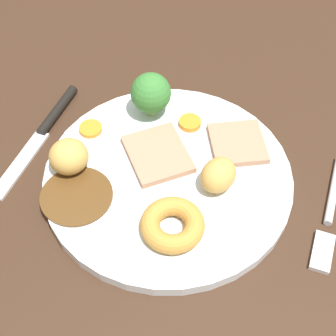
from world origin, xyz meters
TOP-DOWN VIEW (x-y plane):
  - dining_table at (0.00, 0.00)cm, footprint 120.00×84.00cm
  - dinner_plate at (-2.71, 2.06)cm, footprint 27.74×27.74cm
  - gravy_pool at (5.77, 7.90)cm, footprint 7.82×7.82cm
  - meat_slice_main at (-0.86, 0.26)cm, footprint 9.72×9.92cm
  - meat_slice_under at (-9.25, -4.25)cm, footprint 8.17×8.30cm
  - yorkshire_pudding at (-5.26, 8.93)cm, footprint 6.55×6.55cm
  - roast_potato_left at (7.91, 4.42)cm, footprint 6.07×6.06cm
  - roast_potato_right at (-8.31, 2.05)cm, footprint 4.81×5.30cm
  - carrot_coin_front at (-3.08, -5.88)cm, footprint 2.67×2.67cm
  - carrot_coin_back at (8.03, -1.56)cm, footprint 2.75×2.75cm
  - broccoli_floret at (2.02, -6.55)cm, footprint 4.86×4.86cm
  - fork at (-20.61, 1.53)cm, footprint 2.24×15.30cm
  - knife at (14.01, -0.92)cm, footprint 2.78×18.56cm

SIDE VIEW (x-z plane):
  - dining_table at x=0.00cm, z-range 0.00..3.60cm
  - fork at x=-20.61cm, z-range 3.54..4.44cm
  - knife at x=14.01cm, z-range 3.45..4.65cm
  - dinner_plate at x=-2.71cm, z-range 3.60..5.00cm
  - gravy_pool at x=5.77cm, z-range 5.00..5.30cm
  - carrot_coin_back at x=8.03cm, z-range 5.00..5.54cm
  - carrot_coin_front at x=-3.08cm, z-range 5.00..5.69cm
  - meat_slice_main at x=-0.86cm, z-range 5.00..5.80cm
  - meat_slice_under at x=-9.25cm, z-range 5.00..5.80cm
  - yorkshire_pudding at x=-5.26cm, z-range 5.00..7.03cm
  - roast_potato_right at x=-8.31cm, z-range 5.00..8.61cm
  - roast_potato_left at x=7.91cm, z-range 5.00..8.97cm
  - broccoli_floret at x=2.02cm, z-range 5.33..10.98cm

